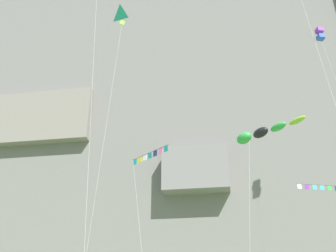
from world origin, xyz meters
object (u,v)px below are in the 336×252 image
kite_banner_upper_mid (150,163)px  kite_delta_far_right (98,10)px  kite_banner_mid_center (326,197)px  kite_delta_upper_left (127,26)px  kite_windsock_low_right (259,133)px  kite_box_high_center (321,35)px

kite_banner_upper_mid → kite_delta_far_right: kite_delta_far_right is taller
kite_banner_mid_center → kite_delta_upper_left: kite_delta_upper_left is taller
kite_banner_mid_center → kite_windsock_low_right: bearing=-129.8°
kite_windsock_low_right → kite_banner_upper_mid: (-8.32, 0.25, -1.79)m
kite_windsock_low_right → kite_delta_far_right: 14.93m
kite_windsock_low_right → kite_box_high_center: (8.99, 11.00, 17.21)m
kite_box_high_center → kite_windsock_low_right: bearing=-129.3°
kite_windsock_low_right → kite_banner_upper_mid: bearing=178.3°
kite_box_high_center → kite_delta_far_right: (-20.03, -17.55, -9.58)m
kite_box_high_center → kite_delta_upper_left: bearing=-154.5°
kite_banner_mid_center → kite_delta_far_right: kite_delta_far_right is taller
kite_box_high_center → kite_delta_upper_left: size_ratio=1.15×
kite_banner_upper_mid → kite_box_high_center: bearing=31.8°
kite_banner_mid_center → kite_box_high_center: size_ratio=0.43×
kite_banner_mid_center → kite_delta_upper_left: size_ratio=0.49×
kite_windsock_low_right → kite_banner_upper_mid: 8.52m
kite_box_high_center → kite_delta_far_right: kite_box_high_center is taller
kite_box_high_center → kite_banner_upper_mid: bearing=-148.2°
kite_banner_mid_center → kite_windsock_low_right: size_ratio=0.85×
kite_windsock_low_right → kite_banner_mid_center: bearing=50.2°
kite_box_high_center → kite_delta_far_right: size_ratio=1.33×
kite_box_high_center → kite_banner_upper_mid: kite_box_high_center is taller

